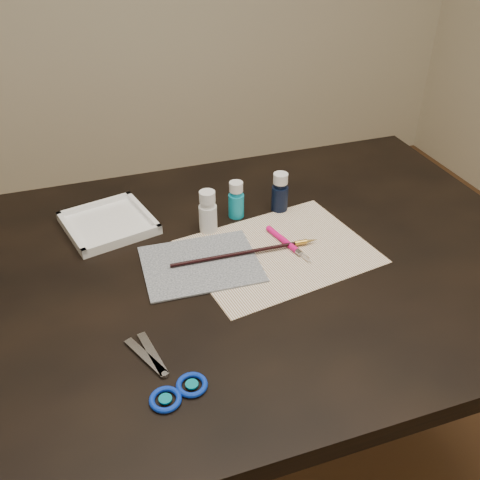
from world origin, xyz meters
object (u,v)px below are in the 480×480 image
object	(u,v)px
paint_bottle_navy	(280,192)
scissors	(155,370)
canvas	(201,264)
paint_bottle_cyan	(236,199)
paper	(279,251)
palette_tray	(108,223)
paint_bottle_white	(208,211)

from	to	relation	value
paint_bottle_navy	scissors	bearing A→B (deg)	-133.21
canvas	paint_bottle_cyan	xyz separation A→B (m)	(0.13, 0.16, 0.04)
paper	paint_bottle_cyan	xyz separation A→B (m)	(-0.04, 0.16, 0.04)
paper	scissors	bearing A→B (deg)	-142.05
paper	paint_bottle_cyan	size ratio (longest dim) A/B	4.23
paint_bottle_navy	palette_tray	xyz separation A→B (m)	(-0.39, 0.05, -0.04)
palette_tray	paint_bottle_cyan	bearing A→B (deg)	-9.44
paint_bottle_cyan	palette_tray	size ratio (longest dim) A/B	0.49
paper	paint_bottle_white	world-z (taller)	paint_bottle_white
paint_bottle_white	paint_bottle_navy	distance (m)	0.19
paint_bottle_navy	paper	bearing A→B (deg)	-112.55
palette_tray	paint_bottle_navy	bearing A→B (deg)	-7.73
paint_bottle_cyan	palette_tray	distance (m)	0.29
paper	scissors	xyz separation A→B (m)	(-0.31, -0.24, 0.00)
paint_bottle_navy	scissors	world-z (taller)	paint_bottle_navy
scissors	palette_tray	size ratio (longest dim) A/B	1.07
paint_bottle_cyan	scissors	bearing A→B (deg)	-123.72
canvas	paint_bottle_navy	distance (m)	0.28
canvas	paint_bottle_cyan	bearing A→B (deg)	50.67
paper	paint_bottle_cyan	bearing A→B (deg)	103.54
palette_tray	canvas	bearing A→B (deg)	-52.29
canvas	paint_bottle_cyan	distance (m)	0.21
paint_bottle_white	scissors	xyz separation A→B (m)	(-0.19, -0.37, -0.04)
paper	paint_bottle_navy	size ratio (longest dim) A/B	3.93
scissors	canvas	bearing A→B (deg)	-54.40
paper	canvas	xyz separation A→B (m)	(-0.17, 0.01, 0.00)
paint_bottle_white	palette_tray	distance (m)	0.23
paint_bottle_cyan	scissors	distance (m)	0.49
paint_bottle_white	paint_bottle_navy	size ratio (longest dim) A/B	1.03
canvas	palette_tray	bearing A→B (deg)	127.71
scissors	paint_bottle_white	bearing A→B (deg)	-52.28
scissors	paint_bottle_navy	bearing A→B (deg)	-67.84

